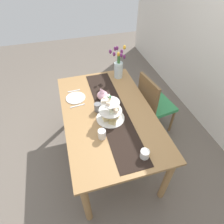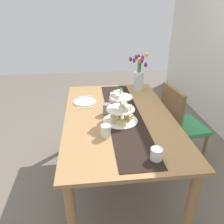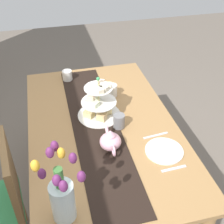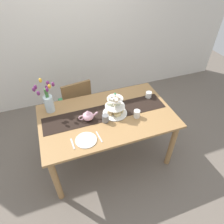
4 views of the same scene
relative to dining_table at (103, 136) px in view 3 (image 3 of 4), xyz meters
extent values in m
plane|color=#6B6056|center=(0.00, 0.00, -0.66)|extent=(8.00, 8.00, 0.00)
cube|color=#A37747|center=(0.00, 0.00, 0.09)|extent=(1.62, 0.97, 0.03)
cylinder|color=#A37747|center=(0.74, -0.42, -0.29)|extent=(0.07, 0.07, 0.74)
cylinder|color=#A37747|center=(0.74, 0.42, -0.29)|extent=(0.07, 0.07, 0.74)
cylinder|color=brown|center=(-0.07, 0.63, -0.46)|extent=(0.04, 0.04, 0.41)
cube|color=brown|center=(-0.24, 0.60, 0.02)|extent=(0.42, 0.09, 0.45)
cube|color=black|center=(0.00, 0.05, 0.11)|extent=(1.52, 0.30, 0.00)
cylinder|color=beige|center=(0.10, 0.00, 0.25)|extent=(0.01, 0.01, 0.28)
cylinder|color=white|center=(0.10, 0.00, 0.11)|extent=(0.30, 0.30, 0.01)
cylinder|color=white|center=(0.10, 0.00, 0.22)|extent=(0.24, 0.24, 0.01)
cylinder|color=white|center=(0.10, 0.00, 0.33)|extent=(0.19, 0.19, 0.01)
cube|color=#DCC582|center=(0.18, 0.00, 0.13)|extent=(0.09, 0.09, 0.04)
cube|color=#E2CA87|center=(0.10, 0.07, 0.14)|extent=(0.08, 0.08, 0.05)
cube|color=#DFBA7D|center=(0.04, -0.01, 0.14)|extent=(0.08, 0.08, 0.05)
cube|color=beige|center=(0.11, -0.05, 0.14)|extent=(0.07, 0.07, 0.05)
cube|color=silver|center=(0.14, 0.00, 0.24)|extent=(0.06, 0.04, 0.03)
cube|color=beige|center=(0.14, 0.04, 0.24)|extent=(0.06, 0.07, 0.03)
cube|color=beige|center=(0.11, 0.06, 0.24)|extent=(0.05, 0.06, 0.03)
cube|color=beige|center=(0.05, 0.03, 0.24)|extent=(0.06, 0.07, 0.03)
cube|color=beige|center=(0.05, 0.00, 0.35)|extent=(0.06, 0.04, 0.03)
cube|color=beige|center=(0.06, -0.03, 0.35)|extent=(0.07, 0.06, 0.03)
cube|color=beige|center=(0.10, -0.06, 0.35)|extent=(0.05, 0.06, 0.03)
cube|color=beige|center=(0.13, -0.02, 0.35)|extent=(0.07, 0.06, 0.03)
sphere|color=#389356|center=(0.10, 0.00, 0.40)|extent=(0.02, 0.02, 0.02)
ellipsoid|color=#E5A8BC|center=(-0.23, 0.00, 0.16)|extent=(0.13, 0.13, 0.10)
cone|color=#E5A8BC|center=(-0.23, 0.00, 0.23)|extent=(0.06, 0.06, 0.04)
cylinder|color=#E5A8BC|center=(-0.14, 0.00, 0.17)|extent=(0.07, 0.02, 0.06)
torus|color=#E5A8BC|center=(-0.31, 0.00, 0.16)|extent=(0.07, 0.01, 0.07)
cylinder|color=silver|center=(-0.63, 0.32, 0.21)|extent=(0.11, 0.11, 0.21)
cylinder|color=#3D7538|center=(-0.63, 0.32, 0.37)|extent=(0.04, 0.04, 0.12)
ellipsoid|color=#6B2860|center=(-0.54, 0.32, 0.47)|extent=(0.04, 0.04, 0.06)
ellipsoid|color=#6B2860|center=(-0.59, 0.34, 0.49)|extent=(0.04, 0.04, 0.06)
ellipsoid|color=#6B2860|center=(-0.62, 0.39, 0.40)|extent=(0.04, 0.04, 0.06)
ellipsoid|color=yellow|center=(-0.66, 0.40, 0.50)|extent=(0.04, 0.04, 0.06)
ellipsoid|color=#6B2860|center=(-0.73, 0.33, 0.47)|extent=(0.04, 0.04, 0.06)
ellipsoid|color=#6B2860|center=(-0.75, 0.31, 0.46)|extent=(0.04, 0.04, 0.06)
ellipsoid|color=#6B2860|center=(-0.71, 0.23, 0.45)|extent=(0.04, 0.04, 0.06)
ellipsoid|color=#6B2860|center=(-0.61, 0.25, 0.46)|extent=(0.04, 0.04, 0.06)
ellipsoid|color=yellow|center=(-0.58, 0.30, 0.47)|extent=(0.04, 0.04, 0.06)
cylinder|color=white|center=(0.64, 0.16, 0.15)|extent=(0.08, 0.08, 0.08)
cylinder|color=white|center=(-0.34, -0.31, 0.11)|extent=(0.23, 0.23, 0.01)
cube|color=silver|center=(-0.48, -0.31, 0.11)|extent=(0.02, 0.15, 0.01)
cube|color=silver|center=(-0.19, -0.31, 0.11)|extent=(0.03, 0.17, 0.01)
cylinder|color=slate|center=(-0.05, -0.10, 0.16)|extent=(0.08, 0.08, 0.09)
cylinder|color=white|center=(0.33, -0.15, 0.15)|extent=(0.08, 0.08, 0.09)
camera|label=1|loc=(1.46, -0.37, 1.54)|focal=30.25mm
camera|label=2|loc=(1.76, -0.26, 1.04)|focal=35.40mm
camera|label=3|loc=(-1.49, 0.30, 1.34)|focal=46.80mm
camera|label=4|loc=(-0.55, -1.72, 1.72)|focal=31.95mm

